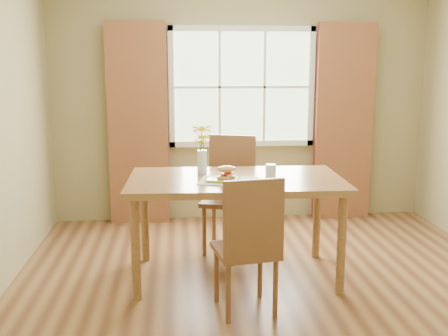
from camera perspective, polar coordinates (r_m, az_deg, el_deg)
room at (r=4.05m, az=5.29°, el=5.51°), size 4.24×3.84×2.74m
window at (r=5.88m, az=1.97°, el=8.79°), size 1.62×0.06×1.32m
curtain_left at (r=5.79m, az=-9.35°, el=4.64°), size 0.65×0.08×2.20m
curtain_right at (r=6.08m, az=12.91°, el=4.81°), size 0.65×0.08×2.20m
dining_table at (r=4.27m, az=1.27°, el=-2.22°), size 1.76×1.03×0.84m
chair_near at (r=3.66m, az=2.74°, el=-7.90°), size 0.48×0.48×1.01m
chair_far at (r=5.00m, az=0.68°, el=-2.13°), size 0.57×0.57×1.09m
placemat at (r=4.12m, az=0.49°, el=-1.42°), size 0.51×0.42×0.01m
plate at (r=4.12m, az=-0.11°, el=-1.30°), size 0.29×0.29×0.01m
croissant_sandwich at (r=4.07m, az=0.28°, el=-0.57°), size 0.16×0.12×0.12m
water_glass at (r=4.18m, az=5.10°, el=-0.48°), size 0.08×0.08×0.13m
flower_vase at (r=4.36m, az=-2.42°, el=2.56°), size 0.17×0.17×0.41m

